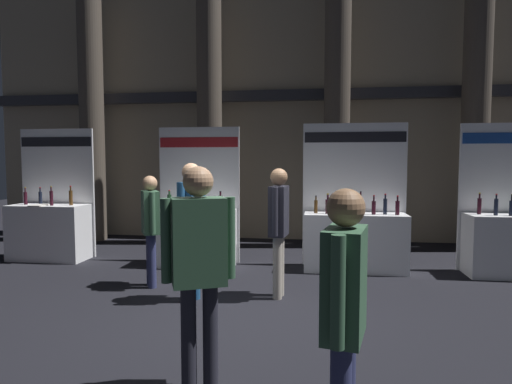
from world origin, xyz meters
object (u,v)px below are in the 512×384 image
(exhibitor_booth_1, at_px, (195,231))
(visitor_2, at_px, (199,256))
(exhibitor_booth_0, at_px, (50,226))
(exhibitor_booth_2, at_px, (355,234))
(visitor_4, at_px, (344,305))
(visitor_0, at_px, (151,221))
(visitor_7, at_px, (279,221))
(visitor_8, at_px, (192,219))

(exhibitor_booth_1, xyz_separation_m, visitor_2, (1.20, -4.08, 0.49))
(exhibitor_booth_0, xyz_separation_m, visitor_2, (4.05, -4.16, 0.48))
(exhibitor_booth_2, bearing_deg, visitor_4, -95.81)
(exhibitor_booth_1, relative_size, visitor_0, 1.50)
(visitor_0, bearing_deg, visitor_7, 53.65)
(exhibitor_booth_0, bearing_deg, exhibitor_booth_1, -1.49)
(visitor_2, bearing_deg, exhibitor_booth_1, -96.70)
(visitor_7, distance_m, visitor_8, 1.17)
(visitor_4, relative_size, visitor_7, 0.97)
(exhibitor_booth_0, height_order, exhibitor_booth_1, exhibitor_booth_0)
(exhibitor_booth_0, distance_m, visitor_0, 2.96)
(exhibitor_booth_2, distance_m, visitor_7, 2.06)
(visitor_4, relative_size, visitor_8, 0.93)
(exhibitor_booth_0, xyz_separation_m, visitor_0, (2.56, -1.44, 0.34))
(visitor_2, distance_m, visitor_8, 2.29)
(visitor_0, bearing_deg, visitor_2, -0.41)
(exhibitor_booth_0, xyz_separation_m, visitor_7, (4.48, -1.68, 0.42))
(exhibitor_booth_0, height_order, exhibitor_booth_2, exhibitor_booth_2)
(visitor_7, bearing_deg, visitor_4, 18.87)
(exhibitor_booth_0, distance_m, visitor_2, 5.82)
(exhibitor_booth_2, bearing_deg, exhibitor_booth_0, 179.73)
(exhibitor_booth_1, height_order, visitor_4, exhibitor_booth_1)
(visitor_2, bearing_deg, visitor_4, 122.54)
(exhibitor_booth_0, relative_size, visitor_8, 1.35)
(exhibitor_booth_2, bearing_deg, visitor_7, -124.97)
(visitor_4, bearing_deg, exhibitor_booth_1, 37.53)
(visitor_2, relative_size, visitor_4, 1.07)
(visitor_0, height_order, visitor_8, visitor_8)
(exhibitor_booth_0, xyz_separation_m, exhibitor_booth_1, (2.85, -0.07, -0.01))
(exhibitor_booth_0, distance_m, exhibitor_booth_2, 5.63)
(exhibitor_booth_1, distance_m, visitor_2, 4.28)
(visitor_7, bearing_deg, exhibitor_booth_0, -103.32)
(exhibitor_booth_0, relative_size, visitor_2, 1.36)
(exhibitor_booth_1, height_order, visitor_7, exhibitor_booth_1)
(exhibitor_booth_0, distance_m, visitor_4, 7.11)
(exhibitor_booth_0, height_order, visitor_8, exhibitor_booth_0)
(exhibitor_booth_2, distance_m, visitor_4, 4.91)
(exhibitor_booth_0, relative_size, exhibitor_booth_1, 1.00)
(exhibitor_booth_0, bearing_deg, exhibitor_booth_2, -0.27)
(exhibitor_booth_1, bearing_deg, visitor_7, -44.66)
(visitor_2, relative_size, visitor_8, 0.99)
(visitor_2, height_order, visitor_7, visitor_2)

